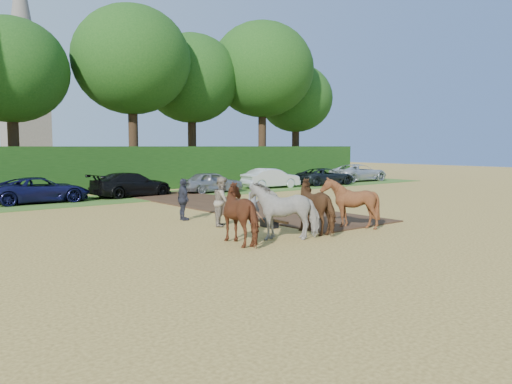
# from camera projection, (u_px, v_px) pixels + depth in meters

# --- Properties ---
(ground) EXTENTS (120.00, 120.00, 0.00)m
(ground) POSITION_uv_depth(u_px,v_px,m) (310.00, 227.00, 18.77)
(ground) COLOR gold
(ground) RESTS_ON ground
(earth_strip) EXTENTS (4.50, 17.00, 0.05)m
(earth_strip) POSITION_uv_depth(u_px,v_px,m) (233.00, 206.00, 25.13)
(earth_strip) COLOR #472D1C
(earth_strip) RESTS_ON ground
(grass_verge) EXTENTS (50.00, 5.00, 0.03)m
(grass_verge) POSITION_uv_depth(u_px,v_px,m) (143.00, 197.00, 29.62)
(grass_verge) COLOR #38601E
(grass_verge) RESTS_ON ground
(hedgerow) EXTENTS (46.00, 1.60, 3.00)m
(hedgerow) POSITION_uv_depth(u_px,v_px,m) (112.00, 169.00, 32.98)
(hedgerow) COLOR #14380F
(hedgerow) RESTS_ON ground
(spectator_near) EXTENTS (1.14, 1.15, 1.88)m
(spectator_near) POSITION_uv_depth(u_px,v_px,m) (223.00, 201.00, 18.85)
(spectator_near) COLOR tan
(spectator_near) RESTS_ON ground
(spectator_far) EXTENTS (0.56, 1.05, 1.70)m
(spectator_far) POSITION_uv_depth(u_px,v_px,m) (183.00, 200.00, 20.26)
(spectator_far) COLOR #262732
(spectator_far) RESTS_ON ground
(plough_team) EXTENTS (6.29, 4.38, 1.88)m
(plough_team) POSITION_uv_depth(u_px,v_px,m) (301.00, 208.00, 16.95)
(plough_team) COLOR #5B2816
(plough_team) RESTS_ON ground
(parked_cars) EXTENTS (41.46, 3.83, 1.47)m
(parked_cars) POSITION_uv_depth(u_px,v_px,m) (203.00, 182.00, 32.46)
(parked_cars) COLOR silver
(parked_cars) RESTS_ON ground
(treeline) EXTENTS (48.70, 10.60, 14.21)m
(treeline) POSITION_uv_depth(u_px,v_px,m) (66.00, 58.00, 33.70)
(treeline) COLOR #382616
(treeline) RESTS_ON ground
(church) EXTENTS (5.20, 5.20, 27.00)m
(church) POSITION_uv_depth(u_px,v_px,m) (23.00, 61.00, 62.66)
(church) COLOR slate
(church) RESTS_ON ground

